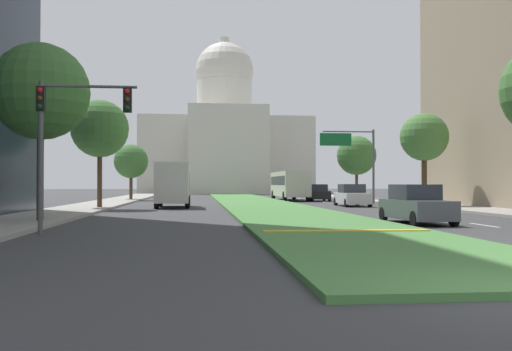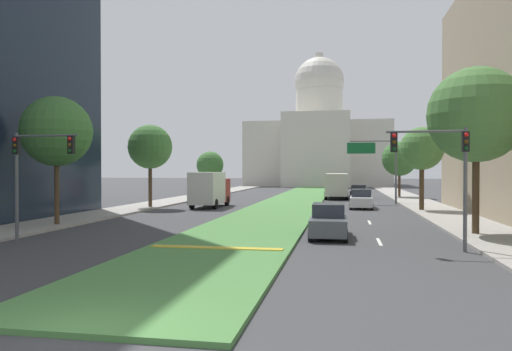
# 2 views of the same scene
# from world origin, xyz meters

# --- Properties ---
(ground_plane) EXTENTS (260.00, 260.00, 0.00)m
(ground_plane) POSITION_xyz_m (0.00, 49.45, 0.00)
(ground_plane) COLOR #3D3D3F
(grass_median) EXTENTS (6.25, 89.02, 0.14)m
(grass_median) POSITION_xyz_m (0.00, 44.51, 0.07)
(grass_median) COLOR #4C8442
(grass_median) RESTS_ON ground_plane
(median_curb_nose) EXTENTS (5.63, 0.50, 0.04)m
(median_curb_nose) POSITION_xyz_m (0.00, 10.69, 0.16)
(median_curb_nose) COLOR gold
(median_curb_nose) RESTS_ON grass_median
(lane_dashes_right) EXTENTS (0.16, 52.93, 0.01)m
(lane_dashes_right) POSITION_xyz_m (6.93, 42.16, 0.00)
(lane_dashes_right) COLOR silver
(lane_dashes_right) RESTS_ON ground_plane
(sidewalk_left) EXTENTS (4.00, 89.02, 0.15)m
(sidewalk_left) POSITION_xyz_m (-12.74, 39.56, 0.07)
(sidewalk_left) COLOR #9E9991
(sidewalk_left) RESTS_ON ground_plane
(sidewalk_right) EXTENTS (4.00, 89.02, 0.15)m
(sidewalk_right) POSITION_xyz_m (12.74, 39.56, 0.07)
(sidewalk_right) COLOR #9E9991
(sidewalk_right) RESTS_ON ground_plane
(capitol_building) EXTENTS (29.92, 27.41, 29.24)m
(capitol_building) POSITION_xyz_m (0.00, 98.04, 9.11)
(capitol_building) COLOR beige
(capitol_building) RESTS_ON ground_plane
(traffic_light_near_left) EXTENTS (3.34, 0.35, 5.20)m
(traffic_light_near_left) POSITION_xyz_m (-9.39, 11.86, 3.80)
(traffic_light_near_left) COLOR #515456
(traffic_light_near_left) RESTS_ON ground_plane
(traffic_light_near_right) EXTENTS (3.34, 0.35, 5.20)m
(traffic_light_near_right) POSITION_xyz_m (9.39, 12.38, 3.80)
(traffic_light_near_right) COLOR #515456
(traffic_light_near_right) RESTS_ON ground_plane
(overhead_guide_sign) EXTENTS (4.91, 0.20, 6.50)m
(overhead_guide_sign) POSITION_xyz_m (8.71, 40.83, 4.61)
(overhead_guide_sign) COLOR #515456
(overhead_guide_sign) RESTS_ON ground_plane
(street_tree_left_near) EXTENTS (4.21, 4.21, 7.85)m
(street_tree_left_near) POSITION_xyz_m (-11.76, 17.55, 5.73)
(street_tree_left_near) COLOR #4C3823
(street_tree_left_near) RESTS_ON ground_plane
(street_tree_right_near) EXTENTS (4.92, 4.92, 8.72)m
(street_tree_right_near) POSITION_xyz_m (11.97, 17.57, 6.24)
(street_tree_right_near) COLOR #4C3823
(street_tree_right_near) RESTS_ON ground_plane
(street_tree_left_mid) EXTENTS (3.89, 3.89, 7.40)m
(street_tree_left_mid) POSITION_xyz_m (-11.56, 31.39, 5.43)
(street_tree_left_mid) COLOR #4C3823
(street_tree_left_mid) RESTS_ON ground_plane
(street_tree_right_mid) EXTENTS (3.52, 3.52, 6.92)m
(street_tree_right_mid) POSITION_xyz_m (11.57, 32.28, 5.12)
(street_tree_right_mid) COLOR #4C3823
(street_tree_right_mid) RESTS_ON ground_plane
(street_tree_left_far) EXTENTS (3.52, 3.52, 5.81)m
(street_tree_left_far) POSITION_xyz_m (-11.83, 51.89, 4.03)
(street_tree_left_far) COLOR #4C3823
(street_tree_left_far) RESTS_ON ground_plane
(street_tree_right_far) EXTENTS (4.20, 4.20, 6.86)m
(street_tree_right_far) POSITION_xyz_m (11.96, 51.58, 4.75)
(street_tree_right_far) COLOR #4C3823
(street_tree_right_far) RESTS_ON ground_plane
(sedan_lead_stopped) EXTENTS (1.93, 4.63, 1.70)m
(sedan_lead_stopped) POSITION_xyz_m (4.49, 15.99, 0.80)
(sedan_lead_stopped) COLOR #4C5156
(sedan_lead_stopped) RESTS_ON ground_plane
(sedan_midblock) EXTENTS (2.14, 4.75, 1.70)m
(sedan_midblock) POSITION_xyz_m (6.84, 34.85, 0.80)
(sedan_midblock) COLOR silver
(sedan_midblock) RESTS_ON ground_plane
(sedan_distant) EXTENTS (2.18, 4.50, 1.67)m
(sedan_distant) POSITION_xyz_m (7.04, 48.14, 0.79)
(sedan_distant) COLOR black
(sedan_distant) RESTS_ON ground_plane
(box_truck_delivery) EXTENTS (2.40, 6.40, 3.20)m
(box_truck_delivery) POSITION_xyz_m (-6.73, 33.56, 1.68)
(box_truck_delivery) COLOR maroon
(box_truck_delivery) RESTS_ON ground_plane
(city_bus) EXTENTS (2.62, 11.00, 2.95)m
(city_bus) POSITION_xyz_m (4.50, 50.50, 1.77)
(city_bus) COLOR beige
(city_bus) RESTS_ON ground_plane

